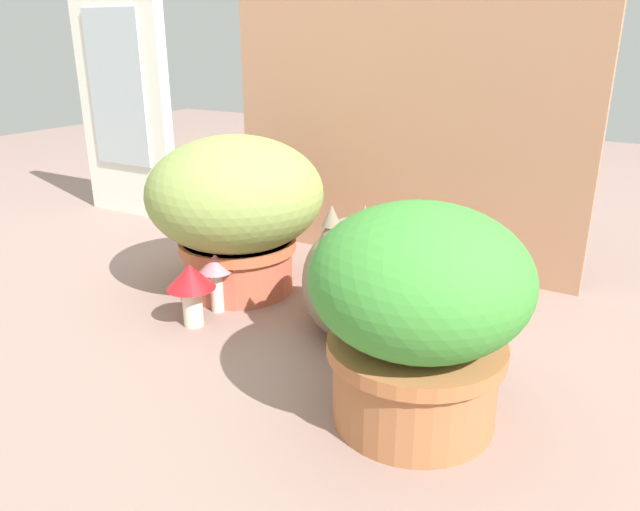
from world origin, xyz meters
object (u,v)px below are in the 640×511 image
cat (344,280)px  mushroom_ornament_pink (216,270)px  grass_planter (236,206)px  mushroom_ornament_red (191,283)px  leafy_planter (418,309)px

cat → mushroom_ornament_pink: size_ratio=2.77×
grass_planter → cat: 0.36m
cat → mushroom_ornament_red: size_ratio=2.69×
mushroom_ornament_red → leafy_planter: bearing=-7.9°
cat → leafy_planter: bearing=-40.4°
mushroom_ornament_red → mushroom_ornament_pink: bearing=91.1°
grass_planter → mushroom_ornament_red: (0.04, -0.21, -0.11)m
mushroom_ornament_pink → grass_planter: bearing=105.7°
grass_planter → leafy_planter: size_ratio=1.15×
grass_planter → cat: bearing=-13.5°
leafy_planter → cat: (-0.24, 0.20, -0.07)m
cat → mushroom_ornament_pink: 0.30m
leafy_planter → mushroom_ornament_pink: (-0.54, 0.16, -0.10)m
grass_planter → leafy_planter: (0.57, -0.28, -0.02)m
leafy_planter → mushroom_ornament_red: 0.55m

